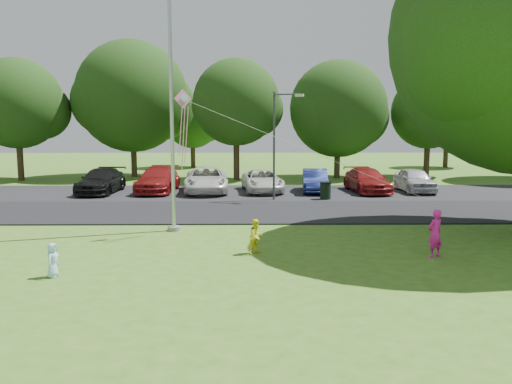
{
  "coord_description": "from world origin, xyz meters",
  "views": [
    {
      "loc": [
        -0.66,
        -13.55,
        3.93
      ],
      "look_at": [
        -0.42,
        4.0,
        1.6
      ],
      "focal_mm": 35.0,
      "sensor_mm": 36.0,
      "label": 1
    }
  ],
  "objects_px": {
    "street_lamp": "(278,136)",
    "trash_can": "(325,191)",
    "kite": "(189,113)",
    "flagpole": "(172,119)",
    "child_yellow": "(256,236)",
    "child_blue": "(53,260)",
    "woman": "(435,233)"
  },
  "relations": [
    {
      "from": "flagpole",
      "to": "kite",
      "type": "height_order",
      "value": "flagpole"
    },
    {
      "from": "child_yellow",
      "to": "kite",
      "type": "bearing_deg",
      "value": 88.97
    },
    {
      "from": "street_lamp",
      "to": "child_yellow",
      "type": "xyz_separation_m",
      "value": [
        -1.3,
        -10.95,
        -2.87
      ]
    },
    {
      "from": "trash_can",
      "to": "child_blue",
      "type": "bearing_deg",
      "value": -124.26
    },
    {
      "from": "street_lamp",
      "to": "woman",
      "type": "height_order",
      "value": "street_lamp"
    },
    {
      "from": "street_lamp",
      "to": "child_blue",
      "type": "height_order",
      "value": "street_lamp"
    },
    {
      "from": "child_yellow",
      "to": "child_blue",
      "type": "height_order",
      "value": "child_yellow"
    },
    {
      "from": "street_lamp",
      "to": "trash_can",
      "type": "height_order",
      "value": "street_lamp"
    },
    {
      "from": "child_yellow",
      "to": "kite",
      "type": "relative_size",
      "value": 0.13
    },
    {
      "from": "street_lamp",
      "to": "child_blue",
      "type": "distance_m",
      "value": 15.17
    },
    {
      "from": "trash_can",
      "to": "child_blue",
      "type": "height_order",
      "value": "trash_can"
    },
    {
      "from": "flagpole",
      "to": "child_blue",
      "type": "bearing_deg",
      "value": -111.54
    },
    {
      "from": "kite",
      "to": "trash_can",
      "type": "bearing_deg",
      "value": 18.91
    },
    {
      "from": "trash_can",
      "to": "kite",
      "type": "distance_m",
      "value": 11.23
    },
    {
      "from": "flagpole",
      "to": "child_yellow",
      "type": "height_order",
      "value": "flagpole"
    },
    {
      "from": "flagpole",
      "to": "street_lamp",
      "type": "height_order",
      "value": "flagpole"
    },
    {
      "from": "child_yellow",
      "to": "child_blue",
      "type": "distance_m",
      "value": 5.85
    },
    {
      "from": "woman",
      "to": "street_lamp",
      "type": "bearing_deg",
      "value": -98.28
    },
    {
      "from": "kite",
      "to": "street_lamp",
      "type": "bearing_deg",
      "value": 31.24
    },
    {
      "from": "flagpole",
      "to": "trash_can",
      "type": "height_order",
      "value": "flagpole"
    },
    {
      "from": "woman",
      "to": "kite",
      "type": "relative_size",
      "value": 0.18
    },
    {
      "from": "child_yellow",
      "to": "trash_can",
      "type": "bearing_deg",
      "value": 28.3
    },
    {
      "from": "woman",
      "to": "kite",
      "type": "xyz_separation_m",
      "value": [
        -7.7,
        3.11,
        3.67
      ]
    },
    {
      "from": "flagpole",
      "to": "street_lamp",
      "type": "bearing_deg",
      "value": 59.77
    },
    {
      "from": "trash_can",
      "to": "woman",
      "type": "distance_m",
      "value": 11.74
    },
    {
      "from": "trash_can",
      "to": "woman",
      "type": "bearing_deg",
      "value": -82.54
    },
    {
      "from": "child_blue",
      "to": "kite",
      "type": "bearing_deg",
      "value": -27.36
    },
    {
      "from": "street_lamp",
      "to": "trash_can",
      "type": "bearing_deg",
      "value": 22.82
    },
    {
      "from": "flagpole",
      "to": "kite",
      "type": "distance_m",
      "value": 1.13
    },
    {
      "from": "flagpole",
      "to": "woman",
      "type": "distance_m",
      "value": 9.92
    },
    {
      "from": "woman",
      "to": "child_yellow",
      "type": "relative_size",
      "value": 1.34
    },
    {
      "from": "street_lamp",
      "to": "kite",
      "type": "bearing_deg",
      "value": -95.37
    }
  ]
}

